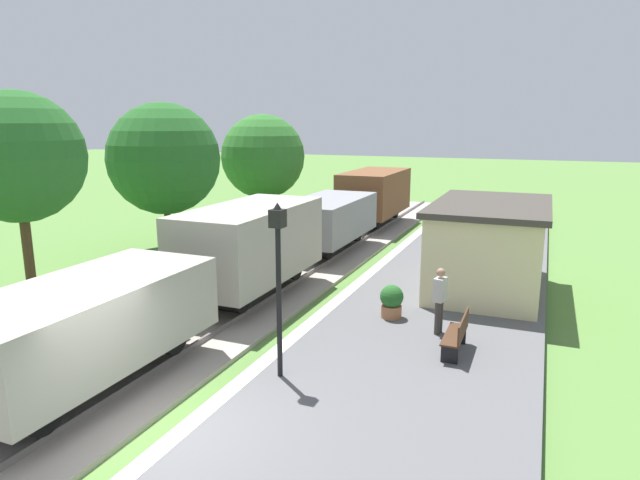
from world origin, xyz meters
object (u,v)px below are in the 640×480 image
Objects in this scene: freight_train at (300,230)px; station_hut at (489,245)px; person_waiting at (440,298)px; tree_trackside_far at (164,159)px; tree_field_left at (263,157)px; lamp_post_near at (278,259)px; tree_trackside_mid at (17,158)px; bench_near_hut at (458,334)px; potted_planter at (392,301)px.

station_hut is (6.80, -0.36, 0.10)m from freight_train.
tree_trackside_far is at bearing -13.49° from person_waiting.
tree_field_left reaches higher than person_waiting.
lamp_post_near is 8.92m from tree_trackside_mid.
station_hut reaches higher than bench_near_hut.
station_hut is at bearing -4.77° from tree_trackside_far.
lamp_post_near is at bearing -8.35° from tree_trackside_mid.
lamp_post_near is at bearing -112.32° from station_hut.
freight_train is 9.30m from lamp_post_near.
lamp_post_near is at bearing -141.55° from bench_near_hut.
potted_planter is (-1.41, 0.67, -0.46)m from person_waiting.
tree_trackside_mid reaches higher than lamp_post_near.
freight_train is 7.03× the size of lamp_post_near.
person_waiting is 0.27× the size of tree_trackside_mid.
tree_field_left reaches higher than bench_near_hut.
tree_trackside_far is (-11.29, 4.99, 3.26)m from potted_planter.
tree_field_left is (0.46, 7.87, -0.34)m from tree_trackside_far.
tree_trackside_far reaches higher than tree_field_left.
lamp_post_near is (-2.65, -3.66, 1.62)m from person_waiting.
freight_train is 4.48× the size of station_hut.
freight_train is at bearing -28.30° from person_waiting.
station_hut is 3.87× the size of bench_near_hut.
bench_near_hut is at bearing 131.19° from person_waiting.
station_hut is 0.92× the size of tree_trackside_far.
person_waiting is (6.08, -4.90, -0.37)m from freight_train.
tree_trackside_far is at bearing 175.23° from station_hut.
potted_planter is at bearing 74.01° from lamp_post_near.
freight_train reaches higher than person_waiting.
bench_near_hut is at bearing -48.59° from tree_field_left.
person_waiting is at bearing 11.93° from tree_trackside_mid.
bench_near_hut is 12.60m from tree_trackside_mid.
station_hut is at bearing 89.08° from bench_near_hut.
person_waiting is at bearing 120.66° from bench_near_hut.
person_waiting is (-0.63, 1.06, 0.46)m from bench_near_hut.
potted_planter reaches higher than bench_near_hut.
tree_field_left is (-12.23, 13.52, 2.45)m from person_waiting.
bench_near_hut is (6.71, -5.95, -0.83)m from freight_train.
tree_trackside_far reaches higher than potted_planter.
tree_trackside_far is (-1.39, 8.05, -0.56)m from tree_trackside_mid.
lamp_post_near is 0.58× the size of tree_trackside_far.
station_hut is at bearing 61.22° from potted_planter.
tree_trackside_far is (-6.62, 0.76, 2.43)m from freight_train.
person_waiting is (-0.72, -4.54, -0.47)m from station_hut.
station_hut is 0.98× the size of tree_field_left.
station_hut is 8.93m from lamp_post_near.
freight_train reaches higher than bench_near_hut.
person_waiting reaches higher than bench_near_hut.
freight_train is at bearing 176.99° from station_hut.
bench_near_hut is 4.67m from lamp_post_near.
freight_train is 17.33× the size of bench_near_hut.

